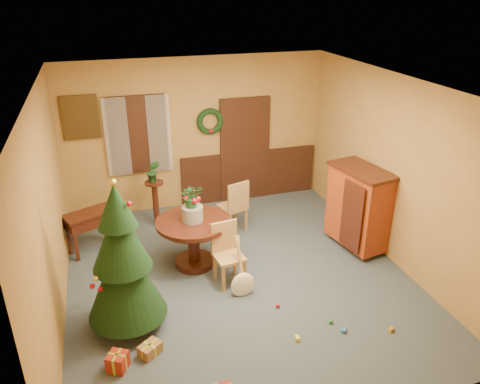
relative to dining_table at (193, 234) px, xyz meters
name	(u,v)px	position (x,y,z in m)	size (l,w,h in m)	color
room_envelope	(208,150)	(0.77, 2.16, 0.56)	(5.50, 5.50, 5.50)	#323F49
dining_table	(193,234)	(0.00, 0.00, 0.00)	(1.15, 1.15, 0.79)	black
urn	(192,214)	(0.00, 0.00, 0.36)	(0.32, 0.32, 0.24)	slate
centerpiece_plant	(192,195)	(0.00, 0.00, 0.66)	(0.33, 0.29, 0.37)	#1E4C23
chair_near	(227,251)	(0.39, -0.55, -0.05)	(0.46, 0.46, 0.94)	olive
chair_far	(235,205)	(0.92, 0.85, -0.03)	(0.54, 0.54, 0.98)	olive
guitar	(243,270)	(0.50, -0.97, -0.14)	(0.35, 0.16, 0.82)	white
plant_stand	(155,199)	(-0.39, 1.47, -0.01)	(0.34, 0.34, 0.87)	black
stand_plant	(153,171)	(-0.39, 1.47, 0.53)	(0.23, 0.18, 0.41)	#19471E
christmas_tree	(122,260)	(-1.11, -1.14, 0.43)	(1.00, 1.00, 2.07)	#382111
writing_desk	(90,222)	(-1.52, 0.92, -0.02)	(0.89, 0.68, 0.71)	black
sideboard	(358,206)	(2.72, -0.23, 0.20)	(0.77, 1.19, 1.41)	#621C0B
gift_b	(118,362)	(-1.31, -1.89, -0.45)	(0.29, 0.29, 0.21)	maroon
gift_c	(150,349)	(-0.92, -1.76, -0.48)	(0.32, 0.30, 0.14)	brown
toy_a	(344,330)	(1.50, -2.11, -0.53)	(0.08, 0.05, 0.05)	#2867AD
toy_b	(331,321)	(1.42, -1.91, -0.52)	(0.06, 0.06, 0.06)	#227E34
toy_c	(297,338)	(0.87, -2.07, -0.53)	(0.08, 0.05, 0.05)	yellow
toy_d	(278,306)	(0.87, -1.39, -0.52)	(0.06, 0.06, 0.06)	red
toy_e	(391,330)	(2.09, -2.27, -0.53)	(0.08, 0.05, 0.05)	yellow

